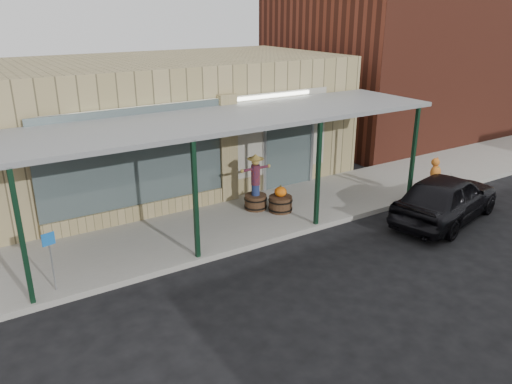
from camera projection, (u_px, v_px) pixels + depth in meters
ground at (313, 280)px, 11.20m from camera, size 120.00×120.00×0.00m
sidewalk at (233, 222)px, 14.02m from camera, size 40.00×3.20×0.15m
storefront at (165, 122)px, 16.94m from camera, size 12.00×6.25×4.20m
awning at (232, 120)px, 12.97m from camera, size 12.00×3.00×3.04m
block_buildings_near at (203, 65)px, 18.18m from camera, size 61.00×8.00×8.00m
barrel_scarecrow at (256, 191)px, 14.59m from camera, size 1.02×0.69×1.68m
barrel_pumpkin at (280, 202)px, 14.52m from camera, size 0.85×0.85×0.80m
handicap_sign at (51, 254)px, 10.25m from camera, size 0.27×0.08×1.32m
parked_sedan at (446, 197)px, 14.11m from camera, size 4.41×2.58×1.55m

